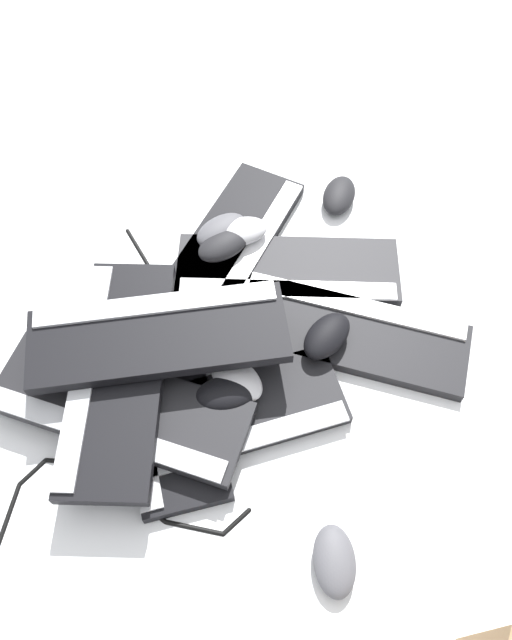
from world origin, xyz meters
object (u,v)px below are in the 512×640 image
Objects in this scene: mouse_4 at (334,561)px; mouse_0 at (221,230)px; keyboard_0 at (288,271)px; keyboard_1 at (228,250)px; keyboard_3 at (221,419)px; keyboard_7 at (159,335)px; keyboard_4 at (349,333)px; mouse_7 at (224,244)px; keyboard_5 at (120,408)px; mouse_3 at (236,378)px; keyboard_2 at (164,389)px; mouse_2 at (227,393)px; keyboard_6 at (117,373)px; mouse_1 at (339,196)px; mouse_5 at (241,231)px; mouse_6 at (327,336)px.

mouse_0 is at bearing -165.97° from mouse_4.
keyboard_0 and keyboard_1 have the same top height.
keyboard_3 is 1.05× the size of keyboard_7.
keyboard_4 is at bearing -89.17° from keyboard_1.
mouse_7 is (-0.02, -0.03, 0.00)m from mouse_0.
mouse_3 is (0.17, -0.11, 0.01)m from keyboard_5.
mouse_4 reaches higher than keyboard_2.
mouse_0 and mouse_2 have the same top height.
keyboard_7 is at bearing -9.45° from keyboard_6.
keyboard_5 is 0.43m from mouse_4.
keyboard_6 is 3.96× the size of mouse_1.
keyboard_5 reaches higher than mouse_4.
keyboard_0 is at bearing 19.20° from keyboard_3.
keyboard_7 reaches higher than keyboard_6.
keyboard_1 is at bearing 107.08° from keyboard_0.
keyboard_3 and keyboard_4 have the same top height.
keyboard_2 is at bearing -128.35° from mouse_5.
keyboard_1 is 0.36m from keyboard_6.
keyboard_7 reaches higher than mouse_4.
mouse_6 reaches higher than mouse_1.
mouse_0 is at bearing 24.87° from keyboard_2.
mouse_3 is at bearing -160.39° from keyboard_0.
keyboard_7 reaches higher than keyboard_2.
keyboard_6 is 3.96× the size of mouse_3.
mouse_6 reaches higher than keyboard_1.
keyboard_5 is at bearing -127.51° from mouse_4.
mouse_4 is 0.62m from mouse_7.
mouse_2 is 0.32m from mouse_4.
mouse_2 is (-0.25, 0.08, 0.04)m from keyboard_4.
keyboard_1 is 0.31m from mouse_3.
mouse_4 reaches higher than keyboard_4.
mouse_2 is at bearing -137.96° from keyboard_1.
mouse_6 is at bearing -11.72° from keyboard_3.
keyboard_6 is 3.96× the size of mouse_6.
mouse_5 is (-0.01, 0.12, 0.04)m from keyboard_0.
keyboard_4 is 4.20× the size of mouse_0.
keyboard_1 is 4.22× the size of mouse_3.
keyboard_1 is 1.03× the size of keyboard_3.
keyboard_4 is 4.20× the size of mouse_7.
mouse_5 is at bearing -169.20° from mouse_4.
keyboard_5 is at bearing 58.58° from mouse_3.
keyboard_7 is at bearing -143.72° from mouse_4.
mouse_3 is (-0.48, -0.13, 0.03)m from mouse_1.
mouse_7 is (0.32, 0.52, 0.03)m from mouse_4.
keyboard_0 is 0.12m from mouse_5.
keyboard_2 is 4.06× the size of mouse_1.
keyboard_2 is at bearing -136.65° from keyboard_7.
keyboard_0 is 3.97× the size of mouse_4.
keyboard_1 and keyboard_2 have the same top height.
keyboard_2 is 0.09m from keyboard_5.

